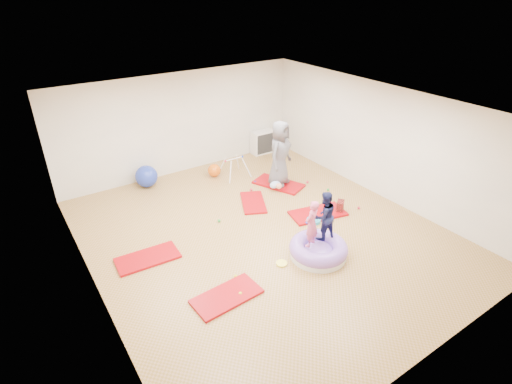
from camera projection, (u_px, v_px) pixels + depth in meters
room at (264, 176)px, 8.10m from camera, size 7.01×8.01×2.81m
gym_mat_front_left at (227, 296)px, 6.99m from camera, size 1.25×0.68×0.05m
gym_mat_mid_left at (148, 258)px, 7.95m from camera, size 1.26×0.68×0.05m
gym_mat_center_back at (253, 202)px, 9.93m from camera, size 0.97×1.22×0.05m
gym_mat_right at (318, 213)px, 9.46m from camera, size 1.41×0.92×0.05m
gym_mat_rear_right at (278, 184)px, 10.81m from camera, size 1.13×1.47×0.05m
inflatable_cushion at (318, 250)px, 8.00m from camera, size 1.18×1.18×0.37m
child_pink at (312, 222)px, 7.64m from camera, size 0.42×0.35×0.99m
child_navy at (324, 214)px, 7.84m from camera, size 0.54×0.44×1.04m
adult_caregiver at (280, 153)px, 10.38m from camera, size 1.01×0.88×1.74m
infant at (276, 185)px, 10.48m from camera, size 0.34×0.34×0.20m
ball_pit_balls at (281, 213)px, 9.46m from camera, size 4.07×3.55×0.07m
exercise_ball_blue at (146, 176)px, 10.61m from camera, size 0.59×0.59×0.59m
exercise_ball_orange at (214, 170)px, 11.21m from camera, size 0.36×0.36×0.36m
infant_play_gym at (234, 164)px, 11.09m from camera, size 0.74×0.70×0.56m
cube_shelf at (263, 142)px, 12.64m from camera, size 0.72×0.36×0.72m
balance_disc at (314, 221)px, 9.16m from camera, size 0.32×0.32×0.07m
backpack at (340, 207)px, 9.50m from camera, size 0.29×0.28×0.29m
yellow_toy at (282, 263)px, 7.81m from camera, size 0.22×0.22×0.03m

